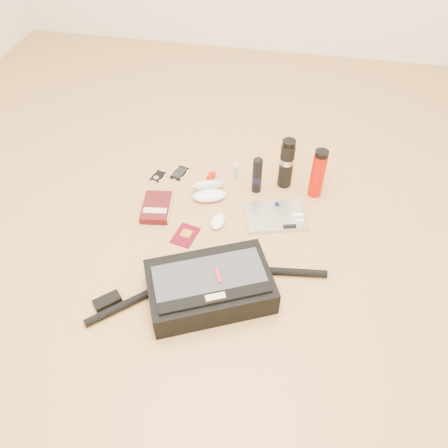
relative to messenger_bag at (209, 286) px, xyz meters
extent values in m
plane|color=tan|center=(-0.01, 0.30, -0.06)|extent=(4.00, 4.00, 0.00)
cube|color=black|center=(0.00, 0.00, 0.00)|extent=(0.58, 0.49, 0.12)
cube|color=#32353B|center=(0.01, -0.01, 0.06)|extent=(0.49, 0.38, 0.01)
cube|color=black|center=(0.05, -0.09, 0.06)|extent=(0.42, 0.23, 0.02)
cube|color=beige|center=(0.05, -0.09, 0.07)|extent=(0.08, 0.06, 0.02)
cube|color=red|center=(0.04, 0.01, 0.07)|extent=(0.04, 0.07, 0.02)
cylinder|color=black|center=(-0.34, -0.13, -0.05)|extent=(0.25, 0.23, 0.03)
cylinder|color=black|center=(0.32, 0.17, -0.05)|extent=(0.31, 0.07, 0.03)
cube|color=black|center=(-0.40, -0.11, -0.05)|extent=(0.12, 0.11, 0.02)
cube|color=#B8B8BA|center=(0.22, 0.50, -0.05)|extent=(0.33, 0.27, 0.02)
cube|color=black|center=(0.21, 0.58, -0.04)|extent=(0.03, 0.03, 0.00)
cube|color=white|center=(0.32, 0.52, -0.04)|extent=(0.05, 0.03, 0.01)
cube|color=silver|center=(0.33, 0.48, -0.04)|extent=(0.05, 0.03, 0.01)
cube|color=black|center=(0.29, 0.44, -0.04)|extent=(0.06, 0.03, 0.01)
cube|color=#430E10|center=(-0.37, 0.44, -0.05)|extent=(0.16, 0.22, 0.04)
cube|color=beige|center=(-0.30, 0.45, -0.05)|extent=(0.03, 0.20, 0.03)
cube|color=beige|center=(-0.36, 0.40, -0.03)|extent=(0.12, 0.05, 0.00)
cube|color=#500514|center=(-0.18, 0.30, -0.06)|extent=(0.12, 0.15, 0.01)
cube|color=gold|center=(-0.18, 0.32, -0.06)|extent=(0.06, 0.06, 0.00)
ellipsoid|color=white|center=(-0.05, 0.41, -0.05)|extent=(0.07, 0.11, 0.03)
ellipsoid|color=white|center=(-0.13, 0.57, -0.04)|extent=(0.19, 0.14, 0.05)
ellipsoid|color=silver|center=(-0.14, 0.62, -0.02)|extent=(0.19, 0.14, 0.10)
ellipsoid|color=black|center=(-0.16, 0.56, -0.03)|extent=(0.05, 0.04, 0.02)
ellipsoid|color=black|center=(-0.09, 0.58, -0.03)|extent=(0.05, 0.04, 0.02)
cylinder|color=black|center=(-0.13, 0.57, -0.03)|extent=(0.03, 0.01, 0.01)
cube|color=black|center=(-0.44, 0.69, -0.06)|extent=(0.07, 0.10, 0.01)
cylinder|color=#AEAEB0|center=(-0.44, 0.67, -0.05)|extent=(0.04, 0.04, 0.00)
torus|color=silver|center=(-0.44, 0.69, -0.06)|extent=(0.09, 0.09, 0.01)
cube|color=black|center=(-0.33, 0.73, -0.06)|extent=(0.08, 0.12, 0.01)
cube|color=black|center=(-0.33, 0.73, -0.05)|extent=(0.07, 0.10, 0.00)
torus|color=white|center=(-0.33, 0.73, -0.06)|extent=(0.11, 0.11, 0.01)
cube|color=#B60502|center=(-0.15, 0.72, -0.05)|extent=(0.04, 0.06, 0.03)
cube|color=red|center=(-0.16, 0.69, -0.05)|extent=(0.02, 0.02, 0.02)
cylinder|color=#A0A0A3|center=(-0.15, 0.76, -0.05)|extent=(0.03, 0.04, 0.02)
cylinder|color=#94B1C5|center=(-0.03, 0.76, -0.02)|extent=(0.03, 0.03, 0.08)
cylinder|color=white|center=(-0.03, 0.76, 0.02)|extent=(0.02, 0.02, 0.02)
cylinder|color=silver|center=(-0.03, 0.76, 0.03)|extent=(0.01, 0.01, 0.01)
cylinder|color=black|center=(0.10, 0.68, 0.03)|extent=(0.06, 0.06, 0.20)
cylinder|color=black|center=(0.10, 0.68, 0.01)|extent=(0.06, 0.06, 0.04)
ellipsoid|color=black|center=(0.10, 0.68, 0.13)|extent=(0.06, 0.06, 0.02)
cylinder|color=black|center=(0.23, 0.76, 0.06)|extent=(0.09, 0.09, 0.25)
cylinder|color=#B5B5B7|center=(0.23, 0.76, 0.09)|extent=(0.10, 0.10, 0.03)
cylinder|color=black|center=(0.23, 0.76, 0.20)|extent=(0.09, 0.09, 0.03)
cylinder|color=#C40D00|center=(0.39, 0.72, 0.06)|extent=(0.09, 0.09, 0.24)
cylinder|color=black|center=(0.39, 0.72, 0.19)|extent=(0.08, 0.08, 0.02)
camera|label=1|loc=(0.26, -1.00, 1.45)|focal=35.00mm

